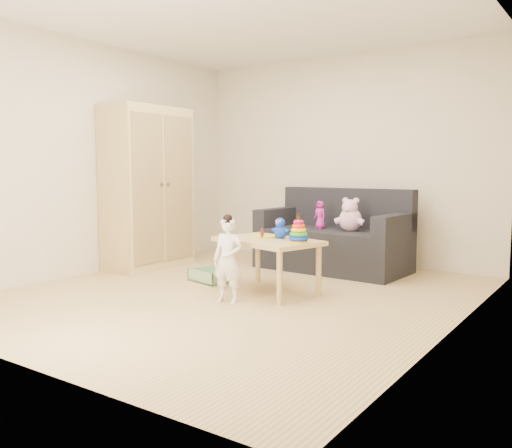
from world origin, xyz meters
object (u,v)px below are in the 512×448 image
Objects in this scene: wardrobe at (148,188)px; play_table at (268,266)px; toddler at (228,261)px; sofa at (332,250)px.

wardrobe is 2.08m from play_table.
play_table is 0.53m from toddler.
toddler reaches higher than play_table.
sofa is at bearing 77.25° from toddler.
play_table reaches higher than sofa.
toddler is (1.84, -0.83, -0.58)m from wardrobe.
toddler is (-0.09, -0.51, 0.11)m from play_table.
sofa is 1.41m from play_table.
sofa is 2.30× the size of toddler.
toddler is at bearing -99.76° from play_table.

